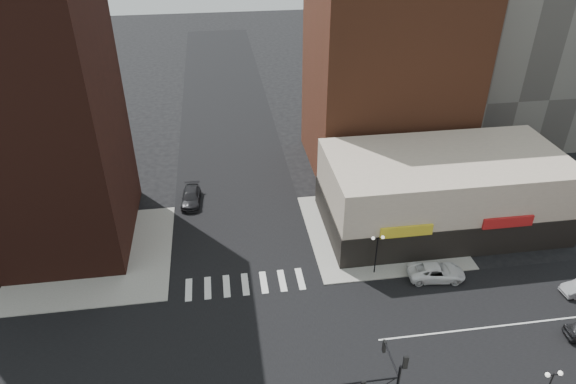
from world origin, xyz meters
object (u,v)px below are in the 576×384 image
object	(u,v)px
street_lamp_ne	(377,245)
white_suv	(436,272)
street_lamp_se_b	(551,382)
dark_sedan_north	(191,197)

from	to	relation	value
street_lamp_ne	white_suv	xyz separation A→B (m)	(5.42, -1.50, -2.56)
street_lamp_se_b	street_lamp_ne	world-z (taller)	same
dark_sedan_north	white_suv	bearing A→B (deg)	-32.28
street_lamp_se_b	dark_sedan_north	bearing A→B (deg)	127.96
street_lamp_ne	dark_sedan_north	bearing A→B (deg)	138.93
street_lamp_ne	dark_sedan_north	distance (m)	22.86
street_lamp_se_b	dark_sedan_north	xyz separation A→B (m)	(-24.12, 30.92, -2.56)
dark_sedan_north	street_lamp_ne	bearing A→B (deg)	-37.29
street_lamp_se_b	white_suv	world-z (taller)	street_lamp_se_b
street_lamp_se_b	white_suv	size ratio (longest dim) A/B	0.79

